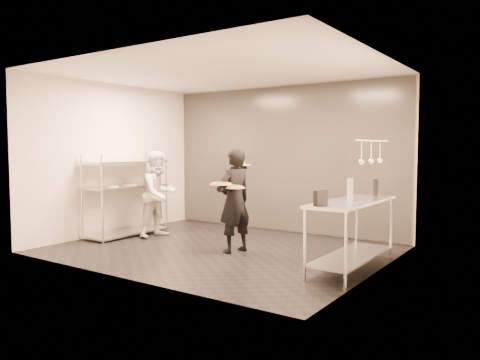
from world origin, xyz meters
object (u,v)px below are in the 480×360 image
Objects in this scene: chef at (159,194)px; pizza_plate_far at (235,187)px; pass_rack at (126,193)px; bottle_clear at (351,193)px; salad_plate at (241,164)px; pizza_plate_near at (221,184)px; prep_counter at (352,223)px; bottle_green at (350,189)px; bottle_dark at (376,187)px; waiter at (235,200)px; pos_monitor at (321,198)px.

chef is 2.09m from pizza_plate_far.
bottle_clear is at bearing -0.16° from pass_rack.
salad_plate is 1.97m from bottle_clear.
pizza_plate_near is at bearing -101.72° from chef.
pizza_plate_near is at bearing -171.80° from prep_counter.
pizza_plate_far is at bearing -98.79° from chef.
prep_counter is at bearing 0.03° from pass_rack.
pizza_plate_near is 1.21× the size of pizza_plate_far.
bottle_green is 0.16m from bottle_clear.
bottle_dark is (1.98, 1.08, -0.03)m from pizza_plate_near.
bottle_dark is at bearing 129.39° from waiter.
bottle_dark is (0.12, 0.67, -0.02)m from bottle_green.
pos_monitor is 1.53m from bottle_dark.
pizza_plate_near is at bearing -6.62° from pass_rack.
salad_plate is at bearing 172.42° from prep_counter.
chef is (-1.87, 0.27, -0.03)m from waiter.
pizza_plate_far is 0.64m from salad_plate.
bottle_clear is (0.06, -0.14, -0.04)m from bottle_green.
pizza_plate_far is at bearing -149.48° from bottle_dark.
salad_plate is at bearing -164.74° from bottle_dark.
waiter is 5.48× the size of salad_plate.
pizza_plate_near is 1.31× the size of pos_monitor.
prep_counter is (4.33, 0.00, -0.14)m from pass_rack.
salad_plate is (-0.08, 0.30, 0.55)m from waiter.
pass_rack is 8.03× the size of bottle_clear.
bottle_green is at bearing 1.76° from pass_rack.
pass_rack is 1.03× the size of chef.
bottle_green is at bearing 12.37° from pizza_plate_near.
pass_rack is 2.42m from pizza_plate_near.
bottle_green is (0.04, 0.85, 0.05)m from pos_monitor.
pizza_plate_far is at bearing 168.39° from pos_monitor.
bottle_dark reaches higher than pizza_plate_near.
chef is 3.73m from bottle_clear.
prep_counter is 6.89× the size of pos_monitor.
pizza_plate_far is 1.08× the size of pos_monitor.
bottle_dark is (1.90, 0.85, 0.23)m from waiter.
pos_monitor is (1.74, -0.67, 0.21)m from waiter.
waiter reaches higher than bottle_dark.
bottle_clear is 0.82m from bottle_dark.
bottle_clear is (1.93, -0.27, -0.34)m from salad_plate.
waiter is at bearing -174.41° from bottle_green.
bottle_green is at bearing 111.01° from waiter.
chef reaches higher than bottle_green.
waiter is 1.04× the size of chef.
chef is at bearing -171.36° from bottle_dark.
prep_counter is 1.12× the size of waiter.
pass_rack is at bearing -169.60° from bottle_dark.
chef is at bearing 178.45° from bottle_green.
salad_plate is at bearing 90.25° from pizza_plate_near.
bottle_clear is (3.71, -0.24, 0.25)m from chef.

